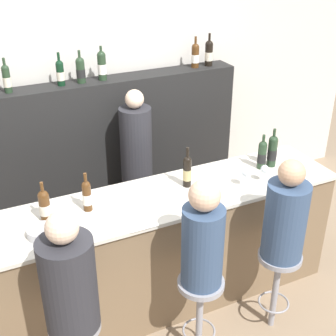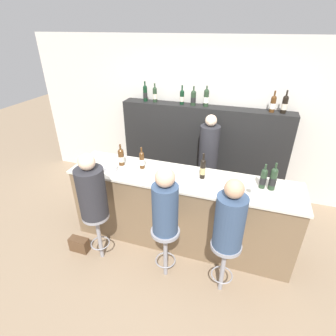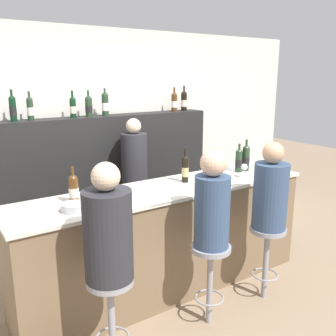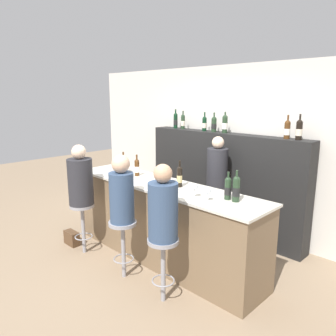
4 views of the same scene
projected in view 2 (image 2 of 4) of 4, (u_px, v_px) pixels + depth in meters
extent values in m
plane|color=#8C755B|center=(173.00, 254.00, 3.53)|extent=(16.00, 16.00, 0.00)
cube|color=beige|center=(206.00, 119.00, 4.46)|extent=(6.40, 0.05, 2.60)
cube|color=brown|center=(180.00, 211.00, 3.55)|extent=(2.90, 0.63, 1.00)
cube|color=beige|center=(181.00, 178.00, 3.30)|extent=(2.94, 0.67, 0.03)
cube|color=black|center=(202.00, 152.00, 4.52)|extent=(2.75, 0.28, 1.58)
cylinder|color=#4C2D14|center=(121.00, 158.00, 3.53)|extent=(0.08, 0.08, 0.20)
cylinder|color=beige|center=(121.00, 159.00, 3.54)|extent=(0.08, 0.08, 0.08)
sphere|color=#4C2D14|center=(121.00, 152.00, 3.49)|extent=(0.08, 0.08, 0.08)
cylinder|color=#4C2D14|center=(120.00, 147.00, 3.46)|extent=(0.02, 0.02, 0.09)
cylinder|color=#4C2D14|center=(142.00, 161.00, 3.45)|extent=(0.07, 0.07, 0.20)
cylinder|color=white|center=(142.00, 162.00, 3.45)|extent=(0.07, 0.07, 0.08)
sphere|color=#4C2D14|center=(142.00, 154.00, 3.40)|extent=(0.07, 0.07, 0.07)
cylinder|color=#4C2D14|center=(141.00, 150.00, 3.37)|extent=(0.02, 0.02, 0.08)
cylinder|color=black|center=(203.00, 170.00, 3.22)|extent=(0.07, 0.07, 0.23)
cylinder|color=tan|center=(203.00, 171.00, 3.23)|extent=(0.07, 0.07, 0.09)
sphere|color=black|center=(203.00, 162.00, 3.17)|extent=(0.07, 0.07, 0.07)
cylinder|color=black|center=(204.00, 157.00, 3.14)|extent=(0.02, 0.02, 0.10)
cylinder|color=#233823|center=(263.00, 180.00, 3.03)|extent=(0.07, 0.07, 0.21)
cylinder|color=black|center=(263.00, 180.00, 3.04)|extent=(0.07, 0.07, 0.09)
sphere|color=#233823|center=(265.00, 172.00, 2.98)|extent=(0.07, 0.07, 0.07)
cylinder|color=#233823|center=(266.00, 168.00, 2.95)|extent=(0.02, 0.02, 0.08)
cylinder|color=#233823|center=(273.00, 180.00, 3.00)|extent=(0.08, 0.08, 0.24)
cylinder|color=black|center=(273.00, 181.00, 3.00)|extent=(0.08, 0.08, 0.10)
sphere|color=#233823|center=(275.00, 171.00, 2.94)|extent=(0.08, 0.08, 0.08)
cylinder|color=#233823|center=(276.00, 167.00, 2.91)|extent=(0.02, 0.02, 0.09)
cylinder|color=black|center=(145.00, 94.00, 4.36)|extent=(0.07, 0.07, 0.23)
cylinder|color=black|center=(145.00, 95.00, 4.36)|extent=(0.07, 0.07, 0.09)
sphere|color=black|center=(145.00, 87.00, 4.30)|extent=(0.07, 0.07, 0.07)
cylinder|color=black|center=(145.00, 84.00, 4.28)|extent=(0.02, 0.02, 0.08)
cylinder|color=#233823|center=(155.00, 96.00, 4.31)|extent=(0.07, 0.07, 0.21)
cylinder|color=beige|center=(155.00, 96.00, 4.32)|extent=(0.07, 0.07, 0.08)
sphere|color=#233823|center=(155.00, 89.00, 4.26)|extent=(0.07, 0.07, 0.07)
cylinder|color=#233823|center=(155.00, 86.00, 4.24)|extent=(0.02, 0.02, 0.08)
cylinder|color=black|center=(182.00, 98.00, 4.19)|extent=(0.07, 0.07, 0.19)
cylinder|color=beige|center=(182.00, 99.00, 4.20)|extent=(0.07, 0.07, 0.08)
sphere|color=black|center=(182.00, 92.00, 4.15)|extent=(0.07, 0.07, 0.07)
cylinder|color=black|center=(182.00, 88.00, 4.12)|extent=(0.02, 0.02, 0.09)
cylinder|color=#233823|center=(193.00, 99.00, 4.14)|extent=(0.08, 0.08, 0.20)
cylinder|color=black|center=(193.00, 100.00, 4.15)|extent=(0.08, 0.08, 0.08)
sphere|color=#233823|center=(194.00, 93.00, 4.09)|extent=(0.08, 0.08, 0.08)
cylinder|color=#233823|center=(194.00, 89.00, 4.06)|extent=(0.02, 0.02, 0.09)
cylinder|color=#233823|center=(206.00, 99.00, 4.08)|extent=(0.08, 0.08, 0.23)
cylinder|color=white|center=(206.00, 100.00, 4.08)|extent=(0.08, 0.08, 0.09)
sphere|color=#233823|center=(207.00, 92.00, 4.02)|extent=(0.08, 0.08, 0.08)
cylinder|color=#233823|center=(207.00, 88.00, 4.00)|extent=(0.02, 0.02, 0.07)
cylinder|color=#4C2D14|center=(273.00, 105.00, 3.81)|extent=(0.08, 0.08, 0.20)
cylinder|color=white|center=(273.00, 106.00, 3.82)|extent=(0.08, 0.08, 0.08)
sphere|color=#4C2D14|center=(274.00, 98.00, 3.77)|extent=(0.08, 0.08, 0.08)
cylinder|color=#4C2D14|center=(275.00, 94.00, 3.74)|extent=(0.02, 0.02, 0.09)
cylinder|color=black|center=(284.00, 106.00, 3.77)|extent=(0.08, 0.08, 0.22)
cylinder|color=beige|center=(284.00, 106.00, 3.77)|extent=(0.08, 0.08, 0.09)
sphere|color=black|center=(286.00, 98.00, 3.72)|extent=(0.08, 0.08, 0.08)
cylinder|color=black|center=(287.00, 94.00, 3.69)|extent=(0.02, 0.02, 0.10)
cylinder|color=silver|center=(234.00, 192.00, 3.00)|extent=(0.06, 0.06, 0.00)
cylinder|color=silver|center=(234.00, 189.00, 2.97)|extent=(0.01, 0.01, 0.09)
sphere|color=silver|center=(235.00, 183.00, 2.94)|extent=(0.07, 0.07, 0.07)
cylinder|color=silver|center=(250.00, 195.00, 2.95)|extent=(0.07, 0.07, 0.00)
cylinder|color=silver|center=(251.00, 192.00, 2.93)|extent=(0.01, 0.01, 0.08)
sphere|color=silver|center=(252.00, 187.00, 2.89)|extent=(0.07, 0.07, 0.07)
cylinder|color=#B7B7BC|center=(110.00, 168.00, 3.43)|extent=(0.19, 0.19, 0.06)
cube|color=white|center=(155.00, 181.00, 3.21)|extent=(0.21, 0.30, 0.00)
cylinder|color=gray|center=(99.00, 237.00, 3.34)|extent=(0.05, 0.05, 0.67)
torus|color=gray|center=(100.00, 243.00, 3.39)|extent=(0.25, 0.25, 0.02)
cylinder|color=gray|center=(96.00, 216.00, 3.17)|extent=(0.33, 0.33, 0.04)
cylinder|color=#28282D|center=(92.00, 193.00, 3.01)|extent=(0.33, 0.33, 0.62)
sphere|color=beige|center=(87.00, 162.00, 2.82)|extent=(0.19, 0.19, 0.19)
cylinder|color=gray|center=(165.00, 254.00, 3.10)|extent=(0.05, 0.05, 0.67)
torus|color=gray|center=(166.00, 260.00, 3.15)|extent=(0.25, 0.25, 0.02)
cylinder|color=gray|center=(165.00, 231.00, 2.93)|extent=(0.33, 0.33, 0.04)
cylinder|color=#334766|center=(165.00, 209.00, 2.78)|extent=(0.28, 0.28, 0.58)
sphere|color=#D8AD8C|center=(165.00, 177.00, 2.59)|extent=(0.21, 0.21, 0.21)
cylinder|color=gray|center=(223.00, 269.00, 2.91)|extent=(0.05, 0.05, 0.67)
torus|color=gray|center=(222.00, 275.00, 2.96)|extent=(0.25, 0.25, 0.02)
cylinder|color=gray|center=(226.00, 245.00, 2.74)|extent=(0.33, 0.33, 0.04)
cylinder|color=#334766|center=(229.00, 222.00, 2.59)|extent=(0.30, 0.30, 0.59)
sphere|color=tan|center=(234.00, 189.00, 2.40)|extent=(0.19, 0.19, 0.19)
cylinder|color=#28282D|center=(207.00, 168.00, 4.19)|extent=(0.30, 0.30, 1.40)
sphere|color=beige|center=(211.00, 120.00, 3.81)|extent=(0.17, 0.17, 0.17)
cube|color=#513823|center=(79.00, 244.00, 3.55)|extent=(0.26, 0.12, 0.20)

